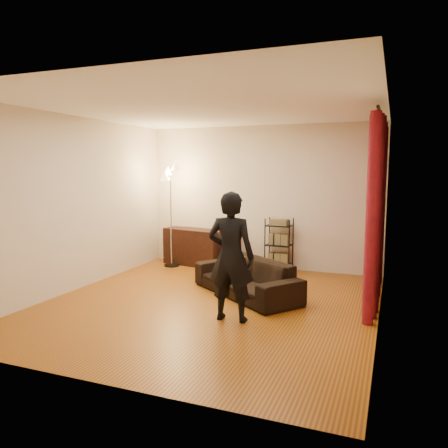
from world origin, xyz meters
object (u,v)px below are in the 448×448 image
at_px(sofa, 246,277).
at_px(wire_shelf, 279,245).
at_px(media_cabinet, 194,247).
at_px(storage_boxes, 236,247).
at_px(floor_lamp, 171,216).
at_px(person, 231,257).

bearing_deg(sofa, wire_shelf, 124.15).
relative_size(sofa, media_cabinet, 1.54).
xyz_separation_m(storage_boxes, floor_lamp, (-1.25, -0.23, 0.55)).
bearing_deg(sofa, media_cabinet, 171.35).
height_order(person, floor_lamp, floor_lamp).
xyz_separation_m(person, media_cabinet, (-1.81, 2.76, -0.45)).
xyz_separation_m(sofa, floor_lamp, (-1.99, 1.36, 0.71)).
xyz_separation_m(wire_shelf, floor_lamp, (-2.06, -0.33, 0.49)).
relative_size(media_cabinet, floor_lamp, 0.62).
distance_m(storage_boxes, floor_lamp, 1.38).
relative_size(sofa, floor_lamp, 0.96).
bearing_deg(storage_boxes, wire_shelf, 7.51).
bearing_deg(media_cabinet, person, -44.92).
bearing_deg(floor_lamp, sofa, -34.38).
distance_m(sofa, storage_boxes, 1.76).
distance_m(sofa, floor_lamp, 2.51).
bearing_deg(sofa, person, -44.71).
bearing_deg(person, floor_lamp, -51.73).
xyz_separation_m(sofa, storage_boxes, (-0.74, 1.59, 0.15)).
bearing_deg(sofa, floor_lamp, -177.82).
height_order(sofa, storage_boxes, storage_boxes).
bearing_deg(wire_shelf, media_cabinet, -178.38).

